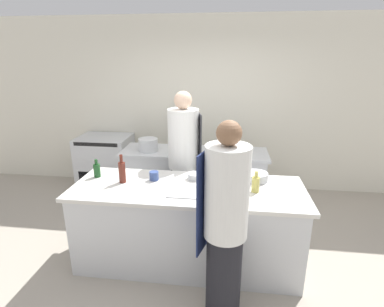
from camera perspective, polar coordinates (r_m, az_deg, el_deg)
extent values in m
plane|color=#A89E8E|center=(3.58, -0.74, -19.42)|extent=(16.00, 16.00, 0.00)
cube|color=silver|center=(5.02, 2.58, 9.13)|extent=(8.00, 0.06, 2.80)
cube|color=silver|center=(3.34, -0.77, -13.63)|extent=(2.31, 0.83, 0.85)
cube|color=silver|center=(3.13, -0.81, -6.69)|extent=(2.41, 0.87, 0.04)
cube|color=silver|center=(4.43, 0.39, -5.24)|extent=(2.00, 0.61, 0.85)
cube|color=silver|center=(4.28, 0.40, 0.23)|extent=(2.08, 0.63, 0.04)
cube|color=silver|center=(5.28, -16.04, -1.69)|extent=(0.84, 0.67, 0.91)
cube|color=black|center=(5.08, -17.26, -5.11)|extent=(0.67, 0.01, 0.32)
cube|color=black|center=(4.87, -17.93, 1.64)|extent=(0.71, 0.01, 0.06)
cylinder|color=black|center=(2.76, 6.01, -22.13)|extent=(0.30, 0.30, 0.80)
cylinder|color=silver|center=(2.33, 6.64, -7.39)|extent=(0.35, 0.35, 0.75)
cube|color=#19234C|center=(2.43, 2.45, -9.02)|extent=(0.11, 0.32, 0.85)
sphere|color=brown|center=(2.17, 7.08, 3.88)|extent=(0.19, 0.19, 0.19)
cylinder|color=black|center=(4.02, -1.56, -8.00)|extent=(0.33, 0.33, 0.82)
cylinder|color=white|center=(3.74, -1.66, 2.82)|extent=(0.39, 0.39, 0.74)
cube|color=#2D2D33|center=(3.80, 1.34, 1.37)|extent=(0.10, 0.36, 0.86)
sphere|color=beige|center=(3.65, -1.73, 10.13)|extent=(0.22, 0.22, 0.22)
cylinder|color=#19471E|center=(3.50, -17.64, -3.12)|extent=(0.07, 0.07, 0.15)
cylinder|color=#19471E|center=(3.47, -17.80, -1.55)|extent=(0.03, 0.03, 0.06)
cylinder|color=#5B2319|center=(3.27, -13.16, -3.54)|extent=(0.07, 0.07, 0.22)
cylinder|color=#5B2319|center=(3.22, -13.35, -0.98)|extent=(0.03, 0.03, 0.09)
cylinder|color=#B2A84C|center=(3.04, 12.02, -5.81)|extent=(0.08, 0.08, 0.15)
cylinder|color=#B2A84C|center=(3.00, 12.15, -3.93)|extent=(0.03, 0.03, 0.06)
cylinder|color=#B7BABC|center=(3.33, 12.06, -4.32)|extent=(0.26, 0.26, 0.09)
cylinder|color=#B7BABC|center=(3.30, 0.64, -4.31)|extent=(0.17, 0.17, 0.07)
cylinder|color=#33477F|center=(3.29, -7.25, -4.24)|extent=(0.10, 0.10, 0.10)
cube|color=white|center=(2.96, -1.81, -7.58)|extent=(0.29, 0.21, 0.01)
cylinder|color=silver|center=(4.29, -8.34, 1.65)|extent=(0.27, 0.27, 0.18)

